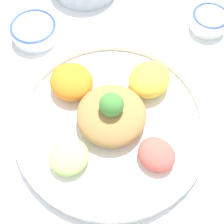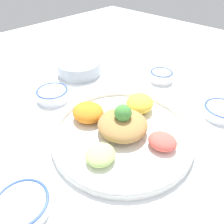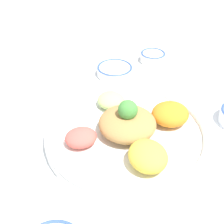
{
  "view_description": "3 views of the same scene",
  "coord_description": "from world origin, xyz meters",
  "views": [
    {
      "loc": [
        -0.19,
        -0.26,
        0.62
      ],
      "look_at": [
        -0.04,
        -0.02,
        0.08
      ],
      "focal_mm": 50.0,
      "sensor_mm": 36.0,
      "label": 1
    },
    {
      "loc": [
        -0.4,
        -0.32,
        0.46
      ],
      "look_at": [
        -0.05,
        0.02,
        0.09
      ],
      "focal_mm": 35.0,
      "sensor_mm": 36.0,
      "label": 2
    },
    {
      "loc": [
        0.56,
        -0.11,
        0.54
      ],
      "look_at": [
        -0.06,
        -0.05,
        0.07
      ],
      "focal_mm": 50.0,
      "sensor_mm": 36.0,
      "label": 3
    }
  ],
  "objects": [
    {
      "name": "sauce_bowl_red",
      "position": [
        -0.35,
        -0.01,
        0.02
      ],
      "size": [
        0.12,
        0.12,
        0.03
      ],
      "color": "white",
      "rests_on": "ground_plane"
    },
    {
      "name": "ground_plane",
      "position": [
        0.0,
        0.0,
        0.0
      ],
      "size": [
        2.4,
        2.4,
        0.0
      ],
      "primitive_type": "plane",
      "color": "white"
    },
    {
      "name": "side_serving_bowl",
      "position": [
        0.14,
        0.39,
        0.03
      ],
      "size": [
        0.19,
        0.19,
        0.06
      ],
      "color": "#A8B2BC",
      "rests_on": "ground_plane"
    },
    {
      "name": "salad_platter",
      "position": [
        -0.03,
        -0.01,
        0.03
      ],
      "size": [
        0.42,
        0.42,
        0.12
      ],
      "color": "white",
      "rests_on": "ground_plane"
    },
    {
      "name": "sauce_bowl_dark",
      "position": [
        0.33,
        0.09,
        0.02
      ],
      "size": [
        0.09,
        0.09,
        0.04
      ],
      "color": "white",
      "rests_on": "ground_plane"
    },
    {
      "name": "serving_spoon_main",
      "position": [
        0.36,
        0.21,
        0.0
      ],
      "size": [
        0.1,
        0.1,
        0.01
      ],
      "rotation": [
        0.0,
        0.0,
        3.92
      ],
      "color": "white",
      "rests_on": "ground_plane"
    },
    {
      "name": "rice_bowl_blue",
      "position": [
        0.27,
        -0.18,
        0.02
      ],
      "size": [
        0.12,
        0.12,
        0.04
      ],
      "color": "white",
      "rests_on": "ground_plane"
    },
    {
      "name": "rice_bowl_plain",
      "position": [
        -0.06,
        0.31,
        0.02
      ],
      "size": [
        0.11,
        0.11,
        0.04
      ],
      "color": "white",
      "rests_on": "ground_plane"
    }
  ]
}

